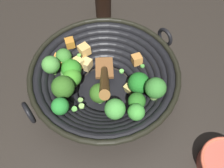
{
  "coord_description": "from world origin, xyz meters",
  "views": [
    {
      "loc": [
        0.25,
        0.22,
        0.56
      ],
      "look_at": [
        -0.02,
        0.01,
        0.03
      ],
      "focal_mm": 36.67,
      "sensor_mm": 36.0,
      "label": 1
    }
  ],
  "objects": [
    {
      "name": "ground_plane",
      "position": [
        0.0,
        0.0,
        0.0
      ],
      "size": [
        4.0,
        4.0,
        0.0
      ],
      "primitive_type": "plane",
      "color": "#28231E"
    },
    {
      "name": "wok",
      "position": [
        0.0,
        -0.0,
        0.07
      ],
      "size": [
        0.41,
        0.38,
        0.26
      ],
      "color": "black",
      "rests_on": "ground"
    }
  ]
}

